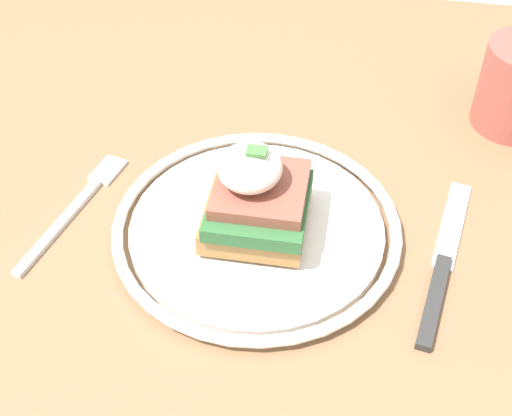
{
  "coord_description": "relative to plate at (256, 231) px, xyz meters",
  "views": [
    {
      "loc": [
        0.06,
        -0.41,
        1.19
      ],
      "look_at": [
        -0.01,
        -0.0,
        0.78
      ],
      "focal_mm": 50.0,
      "sensor_mm": 36.0,
      "label": 1
    }
  ],
  "objects": [
    {
      "name": "dining_table",
      "position": [
        0.01,
        0.0,
        -0.11
      ],
      "size": [
        1.12,
        0.88,
        0.75
      ],
      "color": "#846042",
      "rests_on": "ground_plane"
    },
    {
      "name": "plate",
      "position": [
        0.0,
        0.0,
        0.0
      ],
      "size": [
        0.25,
        0.25,
        0.02
      ],
      "color": "white",
      "rests_on": "dining_table"
    },
    {
      "name": "fork",
      "position": [
        -0.16,
        0.01,
        -0.01
      ],
      "size": [
        0.05,
        0.16,
        0.0
      ],
      "color": "silver",
      "rests_on": "dining_table"
    },
    {
      "name": "sandwich",
      "position": [
        -0.0,
        0.0,
        0.04
      ],
      "size": [
        0.08,
        0.09,
        0.08
      ],
      "color": "#9E703D",
      "rests_on": "plate"
    },
    {
      "name": "knife",
      "position": [
        0.16,
        -0.01,
        -0.01
      ],
      "size": [
        0.05,
        0.19,
        0.01
      ],
      "color": "#2D2D2D",
      "rests_on": "dining_table"
    }
  ]
}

